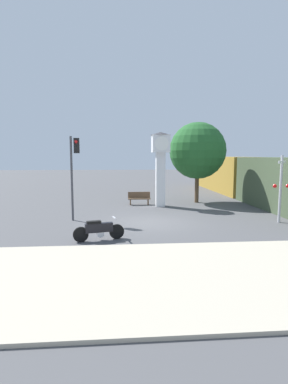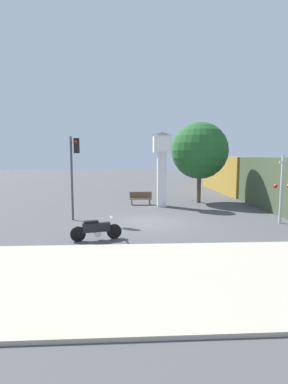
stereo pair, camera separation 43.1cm
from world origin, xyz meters
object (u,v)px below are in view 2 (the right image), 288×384
Objects in this scene: traffic_light at (74,163)px; railroad_crossing_signal at (282,186)px; street_tree at (200,151)px; bench at (141,198)px; motorcycle at (96,229)px; clock_tower at (162,157)px; freight_train at (255,178)px.

traffic_light is 1.28× the size of railroad_crossing_signal.
railroad_crossing_signal is at bearing -69.71° from street_tree.
bench is at bearing 137.84° from railroad_crossing_signal.
motorcycle is 0.46× the size of traffic_light.
clock_tower is 0.86× the size of street_tree.
motorcycle is 9.51m from clock_tower.
traffic_light is (-5.24, -4.21, -0.28)m from clock_tower.
clock_tower is 1.13× the size of traffic_light.
clock_tower is 3.36m from street_tree.
freight_train is 4.89× the size of traffic_light.
street_tree reaches higher than traffic_light.
clock_tower is at bearing 51.66° from motorcycle.
clock_tower is 8.56m from freight_train.
freight_train is 9.63m from bench.
street_tree is (2.97, 1.48, 0.48)m from clock_tower.
clock_tower is at bearing -159.75° from freight_train.
clock_tower is at bearing -153.56° from street_tree.
clock_tower is at bearing 38.84° from traffic_light.
street_tree reaches higher than motorcycle.
freight_train is 13.90× the size of bench.
bench is at bearing -170.63° from street_tree.
railroad_crossing_signal is at bearing -105.04° from freight_train.
motorcycle is 12.29m from street_tree.
bench is (2.26, 9.02, 0.04)m from motorcycle.
traffic_light reaches higher than railroad_crossing_signal.
bench is (-1.43, 0.75, -2.90)m from clock_tower.
freight_train is 8.81m from railroad_crossing_signal.
traffic_light is (-1.55, 4.05, 2.66)m from motorcycle.
motorcycle reaches higher than bench.
street_tree reaches higher than freight_train.
traffic_light is at bearing -127.48° from bench.
street_tree is 3.73× the size of bench.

